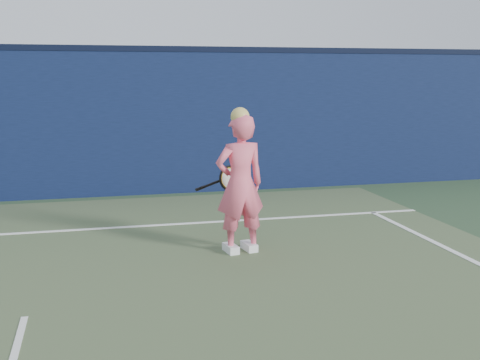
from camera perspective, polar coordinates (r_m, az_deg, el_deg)
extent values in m
cube|color=#0B1533|center=(10.84, -17.26, 4.97)|extent=(24.00, 0.40, 2.50)
cube|color=black|center=(10.82, -17.62, 11.84)|extent=(24.00, 0.42, 0.10)
imported|color=#F25E78|center=(7.11, 0.00, -0.41)|extent=(0.66, 0.48, 1.66)
sphere|color=#D1B95E|center=(7.01, 0.00, 6.02)|extent=(0.22, 0.22, 0.22)
cube|color=white|center=(7.33, 0.87, -6.33)|extent=(0.16, 0.29, 0.10)
cube|color=white|center=(7.25, -0.88, -6.53)|extent=(0.16, 0.29, 0.10)
torus|color=black|center=(7.53, -1.01, 0.19)|extent=(0.32, 0.19, 0.32)
torus|color=gold|center=(7.53, -1.01, 0.19)|extent=(0.26, 0.15, 0.27)
cylinder|color=beige|center=(7.53, -1.01, 0.19)|extent=(0.25, 0.14, 0.26)
cylinder|color=black|center=(7.46, -2.77, -0.40)|extent=(0.29, 0.11, 0.11)
cylinder|color=black|center=(7.43, -3.78, -0.78)|extent=(0.14, 0.07, 0.07)
cube|color=white|center=(8.57, -17.77, -4.68)|extent=(11.00, 0.08, 0.01)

